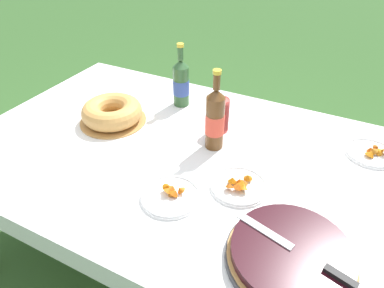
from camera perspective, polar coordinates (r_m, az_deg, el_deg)
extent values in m
plane|color=#335B28|center=(1.99, -1.46, -18.27)|extent=(16.00, 16.00, 0.00)
cube|color=brown|center=(1.48, -1.87, -1.83)|extent=(1.87, 1.19, 0.03)
cylinder|color=brown|center=(2.47, -13.71, 3.92)|extent=(0.06, 0.06, 0.69)
cylinder|color=brown|center=(2.03, 29.09, -8.39)|extent=(0.06, 0.06, 0.69)
cube|color=white|center=(1.46, -1.89, -1.20)|extent=(1.88, 1.20, 0.00)
cube|color=white|center=(1.17, -16.78, -19.17)|extent=(1.88, 0.00, 0.10)
cube|color=white|center=(1.95, 6.62, 7.01)|extent=(1.88, 0.00, 0.10)
cube|color=white|center=(2.05, -25.67, 4.92)|extent=(0.00, 1.20, 0.10)
cylinder|color=#38383D|center=(1.11, 15.98, -17.95)|extent=(0.39, 0.39, 0.02)
cylinder|color=#B78447|center=(1.09, 16.12, -17.48)|extent=(0.38, 0.38, 0.01)
cylinder|color=black|center=(1.08, 16.29, -16.87)|extent=(0.36, 0.36, 0.03)
cube|color=silver|center=(1.09, 12.00, -13.93)|extent=(0.19, 0.08, 0.00)
cube|color=black|center=(1.04, 23.52, -19.65)|extent=(0.09, 0.05, 0.01)
cylinder|color=#B78447|center=(1.70, -12.96, 3.83)|extent=(0.32, 0.32, 0.01)
torus|color=tan|center=(1.67, -13.18, 5.29)|extent=(0.29, 0.29, 0.09)
cylinder|color=#E04C47|center=(1.57, 4.80, 3.78)|extent=(0.07, 0.07, 0.09)
cylinder|color=#E04C47|center=(1.57, 4.83, 4.18)|extent=(0.07, 0.07, 0.09)
cylinder|color=#E04C47|center=(1.56, 4.85, 4.59)|extent=(0.07, 0.07, 0.09)
cylinder|color=#E04C47|center=(1.55, 4.87, 5.00)|extent=(0.07, 0.07, 0.09)
cylinder|color=#E04C47|center=(1.55, 4.90, 5.41)|extent=(0.07, 0.07, 0.09)
cylinder|color=#E04C47|center=(1.54, 4.92, 5.83)|extent=(0.07, 0.07, 0.09)
torus|color=#E04C47|center=(1.52, 5.01, 7.38)|extent=(0.07, 0.07, 0.01)
cylinder|color=#2D562D|center=(1.76, -1.83, 9.61)|extent=(0.08, 0.08, 0.21)
cylinder|color=#334C93|center=(1.76, -1.82, 9.49)|extent=(0.08, 0.08, 0.08)
cone|color=#2D562D|center=(1.71, -1.90, 13.26)|extent=(0.08, 0.08, 0.04)
cylinder|color=#2D562D|center=(1.69, -1.94, 14.84)|extent=(0.03, 0.03, 0.06)
cylinder|color=gold|center=(1.67, -1.97, 16.13)|extent=(0.03, 0.03, 0.02)
cylinder|color=brown|center=(1.43, 3.82, 3.52)|extent=(0.08, 0.08, 0.24)
cylinder|color=#E54C38|center=(1.43, 3.81, 3.36)|extent=(0.08, 0.08, 0.09)
cone|color=brown|center=(1.36, 4.05, 8.40)|extent=(0.08, 0.08, 0.04)
cylinder|color=brown|center=(1.34, 4.14, 10.32)|extent=(0.03, 0.03, 0.06)
cylinder|color=gold|center=(1.32, 4.22, 11.91)|extent=(0.03, 0.03, 0.02)
cylinder|color=white|center=(1.62, 27.57, -1.43)|extent=(0.21, 0.21, 0.01)
torus|color=white|center=(1.62, 27.65, -1.20)|extent=(0.20, 0.20, 0.01)
cone|color=#B1691B|center=(1.60, 27.95, -0.92)|extent=(0.05, 0.05, 0.04)
cone|color=#B4440A|center=(1.62, 27.63, -0.78)|extent=(0.05, 0.05, 0.03)
cone|color=#AD5011|center=(1.63, 28.42, -0.48)|extent=(0.03, 0.03, 0.04)
cone|color=#BE680F|center=(1.58, 27.63, -1.37)|extent=(0.05, 0.05, 0.04)
cone|color=#C27012|center=(1.61, 28.78, -1.16)|extent=(0.04, 0.04, 0.04)
cylinder|color=white|center=(1.29, 7.79, -7.06)|extent=(0.22, 0.22, 0.01)
torus|color=white|center=(1.29, 7.82, -6.80)|extent=(0.21, 0.21, 0.01)
cone|color=#A65A08|center=(1.29, 6.75, -5.89)|extent=(0.05, 0.05, 0.03)
cone|color=#A64B10|center=(1.26, 6.28, -6.79)|extent=(0.04, 0.05, 0.03)
cone|color=#C15615|center=(1.25, 7.75, -6.92)|extent=(0.05, 0.05, 0.03)
cone|color=#C56910|center=(1.30, 9.32, -5.43)|extent=(0.04, 0.04, 0.02)
cone|color=#AA601C|center=(1.29, 8.64, -6.33)|extent=(0.04, 0.04, 0.02)
cone|color=#CC520F|center=(1.27, 7.94, -6.09)|extent=(0.04, 0.03, 0.03)
cone|color=#AB6616|center=(1.27, 7.69, -6.98)|extent=(0.04, 0.04, 0.03)
cone|color=#BE6D11|center=(1.25, 8.67, -7.13)|extent=(0.04, 0.04, 0.03)
cone|color=#B15618|center=(1.28, 7.81, -6.54)|extent=(0.05, 0.04, 0.03)
cone|color=#C76A0E|center=(1.26, 8.34, -6.50)|extent=(0.04, 0.04, 0.04)
cylinder|color=white|center=(1.25, -3.59, -8.78)|extent=(0.22, 0.22, 0.01)
torus|color=white|center=(1.24, -3.60, -8.51)|extent=(0.21, 0.21, 0.01)
cone|color=#C9530E|center=(1.23, -2.86, -8.05)|extent=(0.05, 0.05, 0.04)
cone|color=#B55B0A|center=(1.24, -4.13, -7.10)|extent=(0.05, 0.04, 0.04)
cone|color=#BD5D12|center=(1.24, -1.99, -7.54)|extent=(0.04, 0.04, 0.03)
cone|color=#BB6214|center=(1.23, -3.94, -7.60)|extent=(0.05, 0.04, 0.04)
cone|color=#C77422|center=(1.24, -3.28, -7.20)|extent=(0.04, 0.04, 0.03)
cone|color=#AE5F15|center=(1.24, -3.62, -8.18)|extent=(0.04, 0.04, 0.03)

